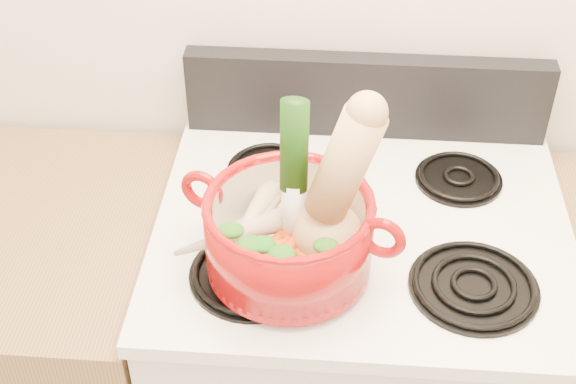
# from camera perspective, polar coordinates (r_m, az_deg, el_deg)

# --- Properties ---
(stove_body) EXTENTS (0.76, 0.65, 0.92)m
(stove_body) POSITION_cam_1_polar(r_m,az_deg,el_deg) (1.88, 4.44, -13.43)
(stove_body) COLOR silver
(stove_body) RESTS_ON floor
(cooktop) EXTENTS (0.78, 0.67, 0.03)m
(cooktop) POSITION_cam_1_polar(r_m,az_deg,el_deg) (1.53, 5.31, -2.53)
(cooktop) COLOR white
(cooktop) RESTS_ON stove_body
(control_backsplash) EXTENTS (0.76, 0.05, 0.18)m
(control_backsplash) POSITION_cam_1_polar(r_m,az_deg,el_deg) (1.71, 5.59, 6.83)
(control_backsplash) COLOR black
(control_backsplash) RESTS_ON cooktop
(burner_front_left) EXTENTS (0.22, 0.22, 0.02)m
(burner_front_left) POSITION_cam_1_polar(r_m,az_deg,el_deg) (1.40, -2.50, -5.74)
(burner_front_left) COLOR black
(burner_front_left) RESTS_ON cooktop
(burner_front_right) EXTENTS (0.22, 0.22, 0.02)m
(burner_front_right) POSITION_cam_1_polar(r_m,az_deg,el_deg) (1.41, 13.08, -6.46)
(burner_front_right) COLOR black
(burner_front_right) RESTS_ON cooktop
(burner_back_left) EXTENTS (0.17, 0.17, 0.02)m
(burner_back_left) POSITION_cam_1_polar(r_m,az_deg,el_deg) (1.63, -1.31, 1.72)
(burner_back_left) COLOR black
(burner_back_left) RESTS_ON cooktop
(burner_back_right) EXTENTS (0.17, 0.17, 0.02)m
(burner_back_right) POSITION_cam_1_polar(r_m,az_deg,el_deg) (1.64, 12.05, 1.04)
(burner_back_right) COLOR black
(burner_back_right) RESTS_ON cooktop
(dutch_oven) EXTENTS (0.36, 0.36, 0.14)m
(dutch_oven) POSITION_cam_1_polar(r_m,az_deg,el_deg) (1.35, 0.07, -3.04)
(dutch_oven) COLOR #990A0B
(dutch_oven) RESTS_ON burner_front_left
(pot_handle_left) EXTENTS (0.08, 0.04, 0.08)m
(pot_handle_left) POSITION_cam_1_polar(r_m,az_deg,el_deg) (1.38, -6.13, 0.15)
(pot_handle_left) COLOR #990A0B
(pot_handle_left) RESTS_ON dutch_oven
(pot_handle_right) EXTENTS (0.08, 0.04, 0.08)m
(pot_handle_right) POSITION_cam_1_polar(r_m,az_deg,el_deg) (1.28, 6.72, -3.26)
(pot_handle_right) COLOR #990A0B
(pot_handle_right) RESTS_ON dutch_oven
(squash) EXTENTS (0.21, 0.13, 0.32)m
(squash) POSITION_cam_1_polar(r_m,az_deg,el_deg) (1.27, 3.21, 0.22)
(squash) COLOR tan
(squash) RESTS_ON dutch_oven
(leek) EXTENTS (0.05, 0.07, 0.30)m
(leek) POSITION_cam_1_polar(r_m,az_deg,el_deg) (1.30, 0.42, 1.07)
(leek) COLOR beige
(leek) RESTS_ON dutch_oven
(ginger) EXTENTS (0.10, 0.08, 0.04)m
(ginger) POSITION_cam_1_polar(r_m,az_deg,el_deg) (1.42, 0.67, -1.57)
(ginger) COLOR #CDB77E
(ginger) RESTS_ON dutch_oven
(parsnip_0) EXTENTS (0.10, 0.24, 0.06)m
(parsnip_0) POSITION_cam_1_polar(r_m,az_deg,el_deg) (1.40, -2.09, -2.02)
(parsnip_0) COLOR beige
(parsnip_0) RESTS_ON dutch_oven
(parsnip_1) EXTENTS (0.11, 0.21, 0.06)m
(parsnip_1) POSITION_cam_1_polar(r_m,az_deg,el_deg) (1.38, -3.04, -2.49)
(parsnip_1) COLOR beige
(parsnip_1) RESTS_ON dutch_oven
(parsnip_2) EXTENTS (0.08, 0.22, 0.07)m
(parsnip_2) POSITION_cam_1_polar(r_m,az_deg,el_deg) (1.41, -1.99, -1.27)
(parsnip_2) COLOR beige
(parsnip_2) RESTS_ON dutch_oven
(parsnip_3) EXTENTS (0.20, 0.11, 0.06)m
(parsnip_3) POSITION_cam_1_polar(r_m,az_deg,el_deg) (1.36, -4.26, -3.03)
(parsnip_3) COLOR beige
(parsnip_3) RESTS_ON dutch_oven
(carrot_0) EXTENTS (0.05, 0.18, 0.05)m
(carrot_0) POSITION_cam_1_polar(r_m,az_deg,el_deg) (1.33, 0.07, -4.99)
(carrot_0) COLOR #CB3C0A
(carrot_0) RESTS_ON dutch_oven
(carrot_1) EXTENTS (0.09, 0.17, 0.05)m
(carrot_1) POSITION_cam_1_polar(r_m,az_deg,el_deg) (1.34, -1.08, -4.08)
(carrot_1) COLOR #CE450A
(carrot_1) RESTS_ON dutch_oven
(carrot_2) EXTENTS (0.12, 0.15, 0.05)m
(carrot_2) POSITION_cam_1_polar(r_m,az_deg,el_deg) (1.34, 0.61, -4.26)
(carrot_2) COLOR #D1500A
(carrot_2) RESTS_ON dutch_oven
(carrot_3) EXTENTS (0.13, 0.11, 0.04)m
(carrot_3) POSITION_cam_1_polar(r_m,az_deg,el_deg) (1.34, -1.24, -4.16)
(carrot_3) COLOR orange
(carrot_3) RESTS_ON dutch_oven
(carrot_4) EXTENTS (0.11, 0.16, 0.05)m
(carrot_4) POSITION_cam_1_polar(r_m,az_deg,el_deg) (1.33, 0.21, -3.86)
(carrot_4) COLOR #DC3E0B
(carrot_4) RESTS_ON dutch_oven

